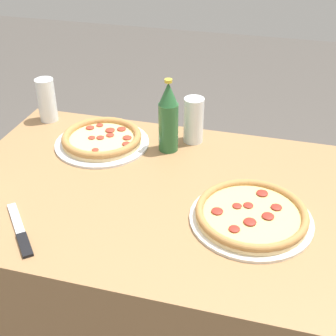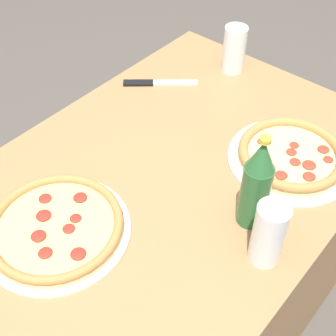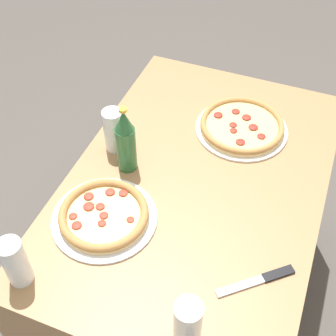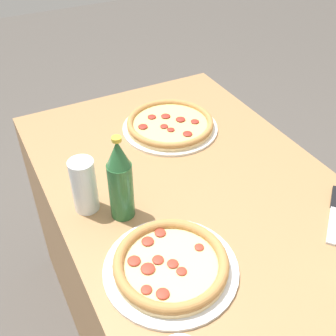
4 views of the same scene
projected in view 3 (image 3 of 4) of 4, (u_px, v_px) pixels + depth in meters
The scene contains 9 objects.
ground_plane at pixel (189, 294), 2.01m from camera, with size 8.00×8.00×0.00m, color #4C4742.
table at pixel (192, 246), 1.74m from camera, with size 1.17×0.78×0.75m.
pizza_veggie at pixel (242, 126), 1.61m from camera, with size 0.32×0.32×0.04m.
pizza_margherita at pixel (104, 215), 1.35m from camera, with size 0.31×0.31×0.04m.
glass_orange_juice at pixel (114, 132), 1.51m from camera, with size 0.07×0.07×0.15m.
glass_mango_juice at pixel (188, 324), 1.08m from camera, with size 0.07×0.07×0.14m.
glass_red_wine at pixel (16, 264), 1.18m from camera, with size 0.06×0.06×0.15m.
beer_bottle at pixel (126, 141), 1.42m from camera, with size 0.06×0.06×0.24m.
knife at pixel (259, 280), 1.22m from camera, with size 0.16×0.18×0.01m.
Camera 3 is at (0.94, 0.27, 1.84)m, focal length 50.00 mm.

